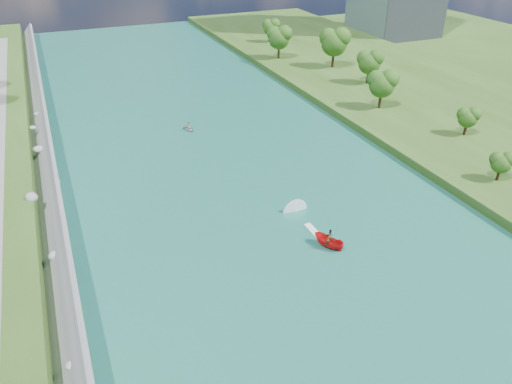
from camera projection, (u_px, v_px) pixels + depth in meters
name	position (u px, v px, depth m)	size (l,w,h in m)	color
ground	(301.00, 265.00, 57.86)	(260.00, 260.00, 0.00)	#2D5119
river_water	(238.00, 187.00, 73.76)	(55.00, 240.00, 0.10)	#1A6453
berm_east	(492.00, 131.00, 90.24)	(44.00, 240.00, 1.50)	#2D5119
riprap_bank	(51.00, 216.00, 63.68)	(4.45, 236.00, 4.39)	slate
trees_east	(368.00, 70.00, 105.39)	(15.52, 136.53, 11.17)	#224412
motorboat	(322.00, 235.00, 61.70)	(3.60, 18.92, 2.15)	red
raft	(189.00, 128.00, 92.01)	(2.81, 3.33, 1.56)	#93969B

